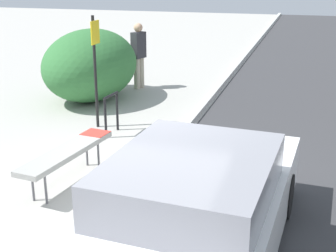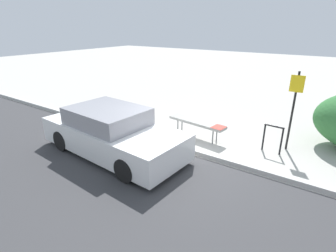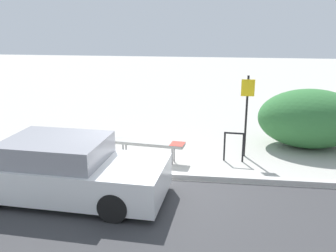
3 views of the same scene
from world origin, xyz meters
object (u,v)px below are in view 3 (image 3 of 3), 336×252
object	(u,v)px
sign_post	(247,109)
parked_car_near	(64,170)
bike_rack	(234,144)
fire_hydrant	(26,146)
bench	(149,143)

from	to	relation	value
sign_post	parked_car_near	size ratio (longest dim) A/B	0.52
bike_rack	fire_hydrant	world-z (taller)	bike_rack
bench	sign_post	distance (m)	2.86
bike_rack	fire_hydrant	bearing A→B (deg)	-173.76
bike_rack	sign_post	world-z (taller)	sign_post
bench	parked_car_near	bearing A→B (deg)	-114.50
bike_rack	sign_post	bearing A→B (deg)	54.48
bench	fire_hydrant	distance (m)	3.40
fire_hydrant	parked_car_near	world-z (taller)	parked_car_near
bench	parked_car_near	world-z (taller)	parked_car_near
sign_post	fire_hydrant	distance (m)	6.17
bike_rack	fire_hydrant	size ratio (longest dim) A/B	1.08
bench	fire_hydrant	world-z (taller)	fire_hydrant
sign_post	bike_rack	bearing A→B (deg)	-125.52
parked_car_near	bike_rack	bearing A→B (deg)	38.75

